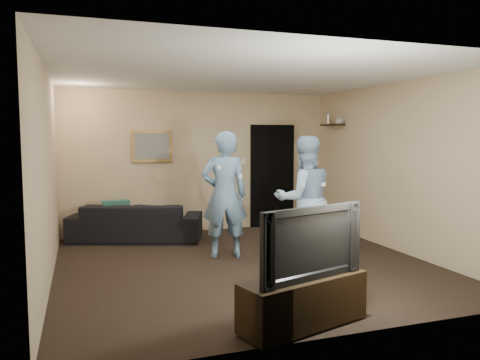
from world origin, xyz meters
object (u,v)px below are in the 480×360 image
object	(u,v)px
sofa	(136,221)
wii_player_right	(304,199)
tv_console	(303,301)
wii_player_left	(224,195)
television	(304,241)

from	to	relation	value
sofa	wii_player_right	world-z (taller)	wii_player_right
tv_console	wii_player_left	world-z (taller)	wii_player_left
tv_console	television	world-z (taller)	television
tv_console	wii_player_left	bearing A→B (deg)	72.79
wii_player_right	sofa	bearing A→B (deg)	134.21
wii_player_left	tv_console	bearing A→B (deg)	-91.09
television	wii_player_left	bearing A→B (deg)	72.79
television	tv_console	bearing A→B (deg)	0.00
sofa	television	world-z (taller)	television
wii_player_left	sofa	bearing A→B (deg)	125.06
tv_console	sofa	bearing A→B (deg)	87.76
sofa	tv_console	size ratio (longest dim) A/B	1.72
television	wii_player_right	size ratio (longest dim) A/B	0.66
tv_console	television	size ratio (longest dim) A/B	1.09
tv_console	television	bearing A→B (deg)	0.00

